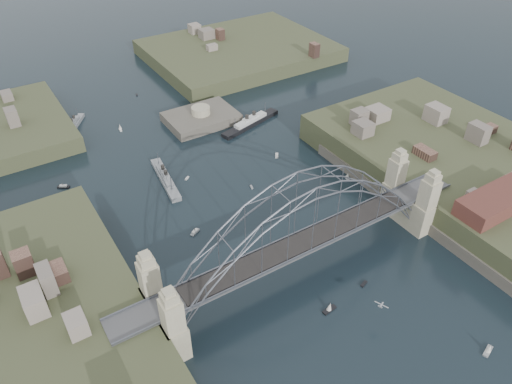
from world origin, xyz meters
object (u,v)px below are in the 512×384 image
(wharf_shed, at_px, (497,201))
(bridge, at_px, (303,228))
(naval_cruiser_near, at_px, (165,179))
(ocean_liner, at_px, (251,123))
(naval_cruiser_far, at_px, (74,125))
(fort_island, at_px, (202,123))

(wharf_shed, bearing_deg, bridge, 162.35)
(naval_cruiser_near, distance_m, ocean_liner, 38.21)
(bridge, relative_size, ocean_liner, 3.60)
(ocean_liner, bearing_deg, naval_cruiser_near, -159.05)
(naval_cruiser_far, bearing_deg, bridge, -75.03)
(naval_cruiser_near, relative_size, naval_cruiser_far, 1.56)
(naval_cruiser_near, relative_size, ocean_liner, 0.87)
(wharf_shed, relative_size, naval_cruiser_far, 1.54)
(fort_island, xyz_separation_m, naval_cruiser_far, (-35.76, 18.89, 1.09))
(naval_cruiser_far, bearing_deg, fort_island, -27.85)
(naval_cruiser_near, xyz_separation_m, naval_cruiser_far, (-12.51, 42.72, -0.18))
(bridge, bearing_deg, naval_cruiser_far, 104.97)
(bridge, bearing_deg, naval_cruiser_near, 103.69)
(bridge, xyz_separation_m, fort_island, (12.00, 70.00, -12.66))
(naval_cruiser_far, relative_size, ocean_liner, 0.56)
(wharf_shed, distance_m, naval_cruiser_near, 82.20)
(bridge, distance_m, ocean_liner, 65.64)
(fort_island, bearing_deg, naval_cruiser_near, -134.31)
(fort_island, relative_size, naval_cruiser_far, 1.70)
(fort_island, relative_size, naval_cruiser_near, 1.09)
(bridge, xyz_separation_m, naval_cruiser_near, (-11.25, 46.18, -11.39))
(fort_island, relative_size, ocean_liner, 0.94)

